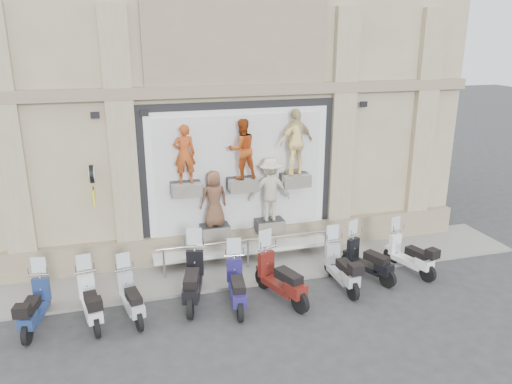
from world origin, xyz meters
TOP-DOWN VIEW (x-y plane):
  - ground at (0.00, 0.00)m, footprint 90.00×90.00m
  - sidewalk at (0.00, 2.10)m, footprint 16.00×2.20m
  - building at (0.00, 7.00)m, footprint 14.00×8.60m
  - shop_vitrine at (0.17, 2.74)m, footprint 5.60×0.83m
  - guard_rail at (0.00, 2.00)m, footprint 5.06×0.10m
  - clock_sign_bracket at (-3.90, 2.47)m, footprint 0.10×0.80m
  - scooter_a at (-5.29, 0.56)m, footprint 0.81×1.83m
  - scooter_b at (-4.10, 0.43)m, footprint 0.82×1.84m
  - scooter_c at (-3.21, 0.40)m, footprint 0.83×1.77m
  - scooter_d at (-1.73, 0.70)m, footprint 1.09×2.14m
  - scooter_e at (-0.75, 0.22)m, footprint 0.79×1.91m
  - scooter_f at (0.35, 0.20)m, footprint 1.22×2.09m
  - scooter_g at (2.06, 0.39)m, footprint 0.57×1.85m
  - scooter_h at (2.97, 0.66)m, footprint 1.17×1.88m
  - scooter_i at (4.22, 0.66)m, footprint 1.00×1.85m

SIDE VIEW (x-z plane):
  - ground at x=0.00m, z-range 0.00..0.00m
  - sidewalk at x=0.00m, z-range 0.00..0.08m
  - guard_rail at x=0.00m, z-range 0.00..0.93m
  - scooter_c at x=-3.21m, z-range 0.00..1.39m
  - scooter_a at x=-5.29m, z-range 0.00..1.44m
  - scooter_b at x=-4.10m, z-range 0.00..1.44m
  - scooter_i at x=4.22m, z-range 0.00..1.44m
  - scooter_h at x=2.97m, z-range 0.00..1.47m
  - scooter_g at x=2.06m, z-range 0.00..1.50m
  - scooter_e at x=-0.75m, z-range 0.00..1.51m
  - scooter_f at x=0.35m, z-range 0.00..1.64m
  - scooter_d at x=-1.73m, z-range 0.00..1.67m
  - shop_vitrine at x=0.17m, z-range 0.26..4.56m
  - clock_sign_bracket at x=-3.90m, z-range 2.29..3.31m
  - building at x=0.00m, z-range 0.00..12.00m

